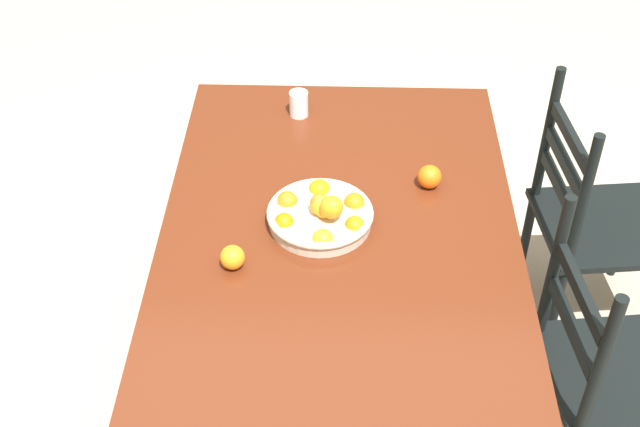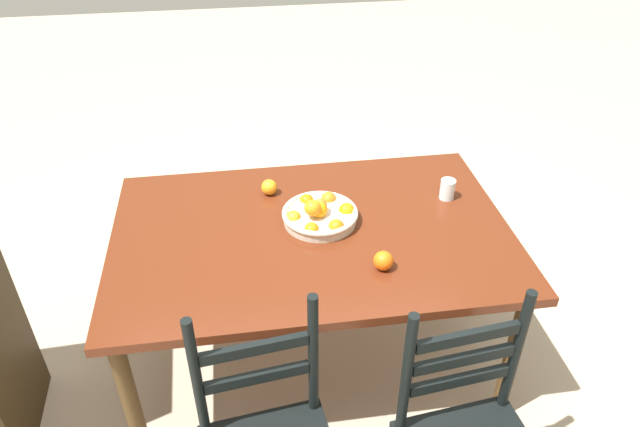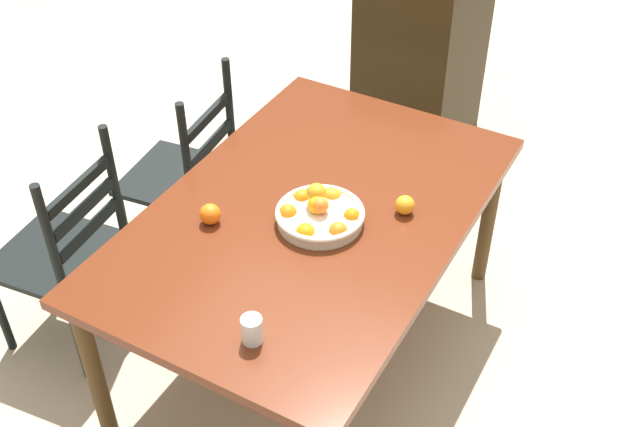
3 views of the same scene
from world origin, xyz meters
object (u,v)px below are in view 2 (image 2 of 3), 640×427
object	(u,v)px
dining_table	(312,244)
fruit_bowl	(320,214)
orange_loose_1	(383,261)
orange_loose_0	(269,187)
drinking_glass	(447,189)

from	to	relation	value
dining_table	fruit_bowl	bearing A→B (deg)	-126.91
fruit_bowl	orange_loose_1	world-z (taller)	fruit_bowl
dining_table	orange_loose_0	size ratio (longest dim) A/B	23.06
dining_table	fruit_bowl	distance (m)	0.13
fruit_bowl	drinking_glass	bearing A→B (deg)	-170.84
fruit_bowl	orange_loose_0	xyz separation A→B (m)	(0.20, -0.25, -0.00)
dining_table	drinking_glass	size ratio (longest dim) A/B	17.95
fruit_bowl	dining_table	bearing A→B (deg)	53.09
orange_loose_1	orange_loose_0	bearing A→B (deg)	-56.42
orange_loose_1	drinking_glass	xyz separation A→B (m)	(-0.40, -0.44, 0.01)
dining_table	orange_loose_0	world-z (taller)	orange_loose_0
dining_table	drinking_glass	xyz separation A→B (m)	(-0.64, -0.15, 0.12)
orange_loose_0	drinking_glass	size ratio (longest dim) A/B	0.78
orange_loose_0	drinking_glass	xyz separation A→B (m)	(-0.80, 0.15, 0.01)
fruit_bowl	drinking_glass	size ratio (longest dim) A/B	3.51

